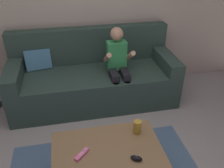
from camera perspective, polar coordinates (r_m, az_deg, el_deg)
name	(u,v)px	position (r m, az deg, el deg)	size (l,w,h in m)	color
couch	(93,78)	(3.12, -4.55, 1.41)	(2.06, 0.80, 0.90)	#2D4238
person_seated_on_couch	(118,64)	(2.88, 1.45, 4.71)	(0.33, 0.40, 1.00)	black
coffee_table	(108,154)	(1.97, -1.05, -16.33)	(0.86, 0.58, 0.44)	brown
game_remote_pink_near_edge	(82,154)	(1.91, -7.20, -16.27)	(0.12, 0.13, 0.03)	pink
nunchuk_black	(137,159)	(1.87, 5.86, -17.26)	(0.10, 0.08, 0.05)	black
soda_can	(137,127)	(2.06, 6.06, -10.16)	(0.07, 0.07, 0.12)	#B78C2D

